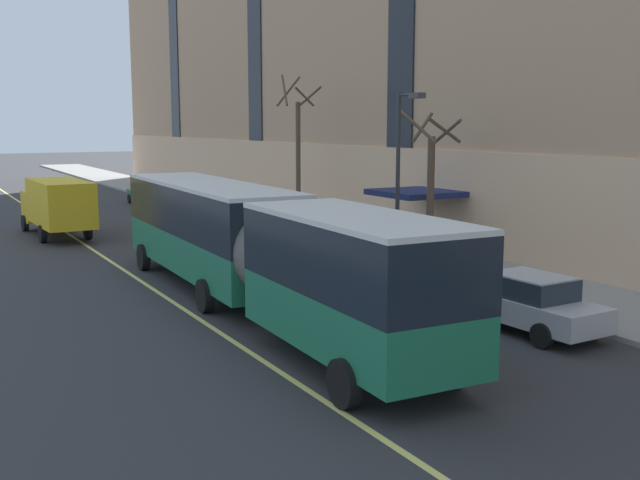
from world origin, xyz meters
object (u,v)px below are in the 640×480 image
at_px(parked_car_silver_0, 525,302).
at_px(parked_car_black_4, 378,258).
at_px(parked_car_white_5, 184,204).
at_px(parked_car_green_1, 243,221).
at_px(fire_hydrant, 207,206).
at_px(box_truck, 57,204).
at_px(street_tree_mid_block, 431,183).
at_px(street_tree_far_uptown, 298,151).
at_px(street_lamp, 402,160).
at_px(city_bus, 251,242).
at_px(parked_car_green_2, 148,193).

height_order(parked_car_silver_0, parked_car_black_4, same).
bearing_deg(parked_car_white_5, parked_car_green_1, -89.49).
height_order(parked_car_white_5, fire_hydrant, parked_car_white_5).
bearing_deg(parked_car_white_5, box_truck, -151.23).
relative_size(parked_car_white_5, street_tree_mid_block, 0.75).
bearing_deg(street_tree_far_uptown, parked_car_green_1, -166.88).
distance_m(box_truck, street_tree_mid_block, 18.74).
bearing_deg(street_lamp, city_bus, -158.16).
distance_m(parked_car_green_2, parked_car_black_4, 28.59).
bearing_deg(parked_car_white_5, fire_hydrant, 27.36).
bearing_deg(parked_car_green_2, fire_hydrant, -77.59).
xyz_separation_m(city_bus, street_tree_far_uptown, (9.19, 14.69, 2.02)).
bearing_deg(city_bus, box_truck, 97.28).
xyz_separation_m(parked_car_silver_0, parked_car_green_1, (0.12, 19.40, -0.00)).
bearing_deg(parked_car_green_2, street_tree_far_uptown, -78.03).
xyz_separation_m(street_tree_far_uptown, street_lamp, (-1.69, -11.68, 0.08)).
bearing_deg(fire_hydrant, street_tree_mid_block, -84.95).
distance_m(street_tree_far_uptown, street_lamp, 11.80).
distance_m(parked_car_green_2, street_lamp, 27.87).
bearing_deg(box_truck, street_tree_far_uptown, -16.56).
height_order(box_truck, street_lamp, street_lamp).
height_order(parked_car_white_5, street_tree_mid_block, street_tree_mid_block).
xyz_separation_m(parked_car_green_2, box_truck, (-8.13, -12.51, 0.86)).
relative_size(parked_car_silver_0, parked_car_black_4, 1.02).
distance_m(parked_car_green_1, parked_car_green_2, 16.74).
height_order(box_truck, fire_hydrant, box_truck).
distance_m(parked_car_white_5, street_tree_mid_block, 19.56).
distance_m(parked_car_black_4, parked_car_white_5, 20.45).
distance_m(city_bus, parked_car_silver_0, 7.95).
distance_m(box_truck, street_lamp, 18.19).
relative_size(city_bus, street_tree_far_uptown, 2.42).
bearing_deg(parked_car_green_2, city_bus, -100.75).
relative_size(parked_car_green_2, box_truck, 0.62).
bearing_deg(parked_car_green_1, parked_car_silver_0, -90.37).
height_order(parked_car_silver_0, parked_car_white_5, same).
bearing_deg(box_truck, parked_car_silver_0, -71.53).
bearing_deg(city_bus, parked_car_white_5, 75.94).
height_order(parked_car_white_5, street_lamp, street_lamp).
xyz_separation_m(parked_car_silver_0, parked_car_green_2, (0.23, 36.14, 0.00)).
xyz_separation_m(city_bus, parked_car_silver_0, (5.58, -5.52, -1.29)).
bearing_deg(street_tree_mid_block, parked_car_green_1, 108.29).
bearing_deg(fire_hydrant, parked_car_green_1, -100.13).
xyz_separation_m(city_bus, box_truck, (-2.31, 18.11, -0.43)).
relative_size(city_bus, parked_car_green_2, 4.18).
bearing_deg(parked_car_silver_0, street_tree_far_uptown, 79.88).
height_order(parked_car_green_2, street_tree_far_uptown, street_tree_far_uptown).
distance_m(city_bus, parked_car_white_5, 23.20).
distance_m(parked_car_silver_0, street_tree_far_uptown, 20.80).
bearing_deg(city_bus, parked_car_silver_0, -44.70).
xyz_separation_m(parked_car_green_1, fire_hydrant, (1.70, 9.51, -0.29)).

